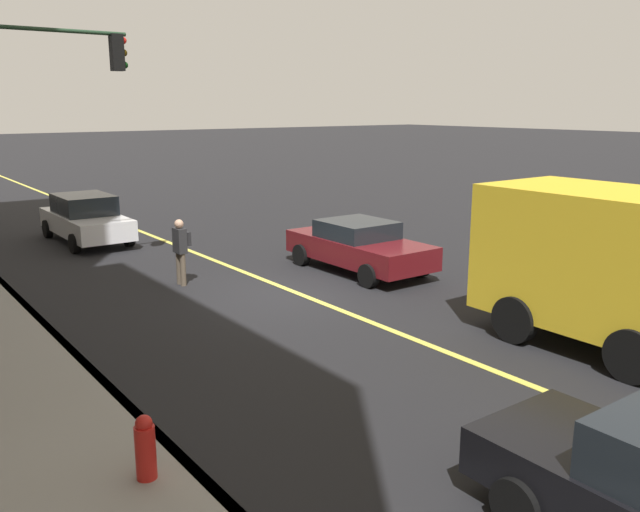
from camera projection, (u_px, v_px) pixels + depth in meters
The scene contains 8 objects.
ground at pixel (294, 292), 15.88m from camera, with size 200.00×200.00×0.00m, color black.
curb_edge at pixel (54, 336), 12.64m from camera, with size 80.00×0.16×0.15m, color slate.
lane_stripe_center at pixel (294, 292), 15.88m from camera, with size 80.00×0.16×0.01m, color #D8CC4C.
car_white at pixel (86, 218), 21.58m from camera, with size 4.59×1.91×1.55m.
car_maroon at pixel (359, 245), 17.79m from camera, with size 4.37×2.00×1.36m.
pedestrian_with_backpack at pixel (181, 247), 16.33m from camera, with size 0.40×0.36×1.66m.
traffic_light_mast at pixel (32, 106), 15.74m from camera, with size 0.28×3.86×6.43m.
fire_hydrant at pixel (146, 453), 7.64m from camera, with size 0.24×0.24×0.94m.
Camera 1 is at (-12.67, 8.58, 4.39)m, focal length 37.13 mm.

